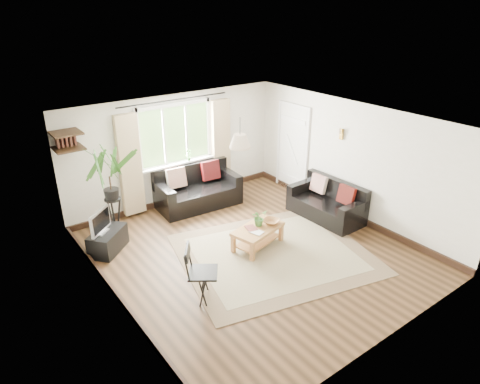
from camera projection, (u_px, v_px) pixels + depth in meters
floor at (253, 252)px, 7.71m from camera, size 5.50×5.50×0.00m
ceiling at (255, 122)px, 6.73m from camera, size 5.50×5.50×0.00m
wall_back at (175, 150)px, 9.24m from camera, size 5.00×0.02×2.40m
wall_front at (394, 266)px, 5.21m from camera, size 5.00×0.02×2.40m
wall_left at (111, 236)px, 5.86m from camera, size 0.02×5.50×2.40m
wall_right at (352, 161)px, 8.58m from camera, size 0.02×5.50×2.40m
rug at (274, 254)px, 7.65m from camera, size 3.79×3.45×0.02m
window at (175, 135)px, 9.06m from camera, size 2.50×0.16×2.16m
door at (292, 149)px, 9.89m from camera, size 0.06×0.96×2.06m
corner_shelf at (67, 141)px, 7.55m from camera, size 0.50×0.50×0.34m
pendant_lamp at (240, 138)px, 7.16m from camera, size 0.36×0.36×0.54m
wall_sconce at (341, 133)px, 8.54m from camera, size 0.12×0.12×0.28m
sofa_back at (198, 188)px, 9.31m from camera, size 1.84×1.02×0.84m
sofa_right at (326, 201)px, 8.80m from camera, size 1.58×0.82×0.74m
coffee_table at (258, 237)px, 7.81m from camera, size 1.08×0.76×0.40m
table_plant at (259, 218)px, 7.75m from camera, size 0.29×0.25×0.30m
bowl at (271, 221)px, 7.86m from camera, size 0.39×0.39×0.07m
book_a at (253, 234)px, 7.50m from camera, size 0.23×0.28×0.02m
book_b at (247, 229)px, 7.65m from camera, size 0.23×0.28×0.02m
tv_stand at (108, 241)px, 7.69m from camera, size 0.85×0.81×0.40m
tv at (100, 221)px, 7.47m from camera, size 0.57×0.52×0.44m
palm_stand at (112, 195)px, 7.81m from camera, size 0.78×0.78×1.80m
folding_chair at (203, 273)px, 6.34m from camera, size 0.65×0.65×0.90m
sill_plant at (189, 155)px, 9.34m from camera, size 0.14×0.10×0.27m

